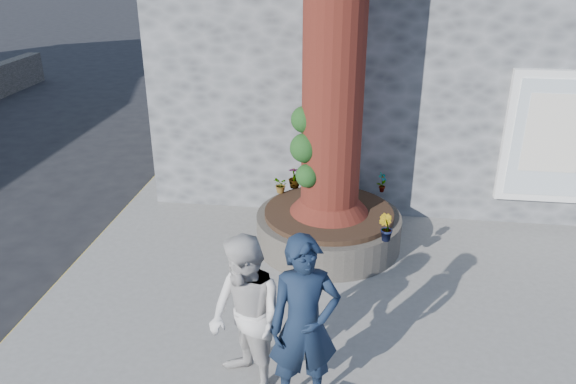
# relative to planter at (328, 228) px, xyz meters

# --- Properties ---
(ground) EXTENTS (120.00, 120.00, 0.00)m
(ground) POSITION_rel_planter_xyz_m (-0.80, -2.00, -0.41)
(ground) COLOR black
(ground) RESTS_ON ground
(pavement) EXTENTS (9.00, 8.00, 0.12)m
(pavement) POSITION_rel_planter_xyz_m (0.70, -1.00, -0.35)
(pavement) COLOR slate
(pavement) RESTS_ON ground
(yellow_line) EXTENTS (0.10, 30.00, 0.01)m
(yellow_line) POSITION_rel_planter_xyz_m (-3.85, -1.00, -0.41)
(yellow_line) COLOR yellow
(yellow_line) RESTS_ON ground
(stone_shop) EXTENTS (10.30, 8.30, 6.30)m
(stone_shop) POSITION_rel_planter_xyz_m (1.70, 5.20, 2.75)
(stone_shop) COLOR #494B4E
(stone_shop) RESTS_ON ground
(planter) EXTENTS (2.30, 2.30, 0.60)m
(planter) POSITION_rel_planter_xyz_m (0.00, 0.00, 0.00)
(planter) COLOR black
(planter) RESTS_ON pavement
(man) EXTENTS (0.82, 0.64, 1.97)m
(man) POSITION_rel_planter_xyz_m (-0.03, -3.46, 0.69)
(man) COLOR #121D31
(man) RESTS_ON pavement
(woman) EXTENTS (1.12, 1.13, 1.85)m
(woman) POSITION_rel_planter_xyz_m (-0.65, -3.33, 0.63)
(woman) COLOR beige
(woman) RESTS_ON pavement
(plant_a) EXTENTS (0.21, 0.22, 0.35)m
(plant_a) POSITION_rel_planter_xyz_m (0.84, 0.85, 0.48)
(plant_a) COLOR gray
(plant_a) RESTS_ON planter
(plant_b) EXTENTS (0.30, 0.30, 0.39)m
(plant_b) POSITION_rel_planter_xyz_m (0.85, -0.85, 0.50)
(plant_b) COLOR gray
(plant_b) RESTS_ON planter
(plant_c) EXTENTS (0.21, 0.21, 0.37)m
(plant_c) POSITION_rel_planter_xyz_m (-0.66, 0.84, 0.49)
(plant_c) COLOR gray
(plant_c) RESTS_ON planter
(plant_d) EXTENTS (0.33, 0.34, 0.28)m
(plant_d) POSITION_rel_planter_xyz_m (-0.85, 0.59, 0.45)
(plant_d) COLOR gray
(plant_d) RESTS_ON planter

